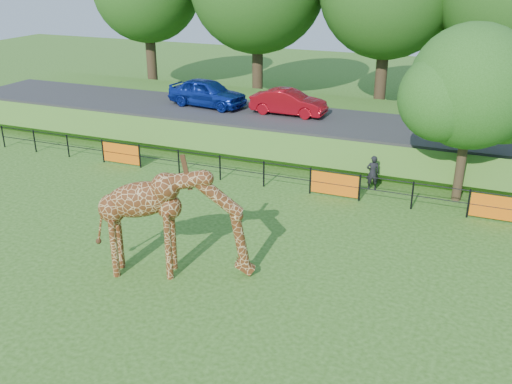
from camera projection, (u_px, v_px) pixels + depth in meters
ground at (164, 279)px, 16.85m from camera, size 90.00×90.00×0.00m
giraffe at (174, 223)px, 16.55m from camera, size 4.70×2.33×3.34m
perimeter_fence at (264, 174)px, 23.48m from camera, size 28.07×0.10×1.10m
embankment at (316, 126)px, 29.85m from camera, size 40.00×9.00×1.30m
road at (308, 120)px, 28.30m from camera, size 40.00×5.00×0.12m
car_blue at (207, 93)px, 30.31m from camera, size 4.53×2.32×1.47m
car_red at (289, 102)px, 28.75m from camera, size 3.87×1.44×1.26m
visitor at (373, 173)px, 23.13m from camera, size 0.62×0.51×1.45m
tree_east at (474, 92)px, 20.78m from camera, size 5.40×4.71×6.76m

